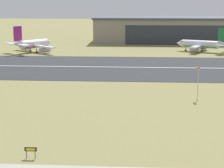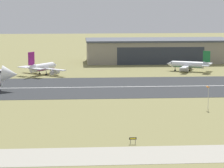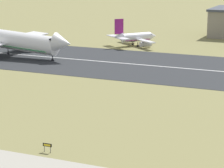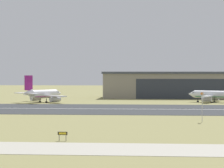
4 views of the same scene
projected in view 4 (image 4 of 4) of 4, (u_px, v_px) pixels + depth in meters
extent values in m
cube|color=#2B2D30|center=(201.00, 110.00, 157.24)|extent=(415.27, 43.93, 0.06)
cube|color=silver|center=(201.00, 109.00, 157.24)|extent=(373.74, 0.70, 0.01)
cube|color=gray|center=(185.00, 86.00, 228.12)|extent=(69.04, 22.06, 10.38)
cube|color=#424751|center=(185.00, 73.00, 227.99)|extent=(70.04, 23.06, 0.90)
cube|color=#2D333D|center=(186.00, 89.00, 217.11)|extent=(41.42, 0.12, 8.31)
cylinder|color=white|center=(44.00, 94.00, 193.94)|extent=(9.48, 10.54, 3.11)
cone|color=white|center=(58.00, 93.00, 198.91)|extent=(4.18, 4.14, 3.11)
cone|color=white|center=(27.00, 93.00, 188.62)|extent=(4.54, 4.66, 2.80)
cube|color=black|center=(55.00, 92.00, 197.79)|extent=(2.74, 2.53, 0.44)
cube|color=#991E7A|center=(44.00, 96.00, 193.96)|extent=(8.65, 9.59, 0.20)
cube|color=white|center=(56.00, 96.00, 189.57)|extent=(8.96, 7.93, 0.40)
cylinder|color=#A8A8B2|center=(55.00, 99.00, 190.46)|extent=(4.07, 4.35, 1.93)
cube|color=white|center=(33.00, 95.00, 198.65)|extent=(8.96, 7.93, 0.40)
cylinder|color=#A8A8B2|center=(36.00, 98.00, 198.43)|extent=(4.07, 4.35, 1.93)
cube|color=#991E7A|center=(29.00, 83.00, 188.93)|extent=(2.37, 2.79, 5.29)
cube|color=white|center=(34.00, 94.00, 185.98)|extent=(5.56, 5.32, 0.24)
cube|color=white|center=(21.00, 93.00, 191.49)|extent=(5.56, 5.32, 0.24)
cylinder|color=black|center=(53.00, 100.00, 197.11)|extent=(0.24, 0.24, 1.53)
cylinder|color=black|center=(53.00, 101.00, 197.12)|extent=(0.84, 0.84, 0.44)
cylinder|color=black|center=(46.00, 101.00, 192.49)|extent=(0.24, 0.24, 1.53)
cylinder|color=black|center=(46.00, 102.00, 192.50)|extent=(0.84, 0.84, 0.44)
cylinder|color=black|center=(40.00, 100.00, 195.10)|extent=(0.24, 0.24, 1.53)
cylinder|color=black|center=(40.00, 102.00, 195.11)|extent=(0.84, 0.84, 0.44)
cylinder|color=silver|center=(212.00, 94.00, 193.96)|extent=(13.54, 7.96, 2.82)
cone|color=silver|center=(192.00, 94.00, 197.74)|extent=(3.45, 3.60, 2.82)
cube|color=black|center=(195.00, 93.00, 197.07)|extent=(1.96, 2.64, 0.44)
cube|color=#1E7238|center=(212.00, 97.00, 193.98)|extent=(12.24, 7.29, 0.20)
cube|color=silver|center=(216.00, 95.00, 198.51)|extent=(4.99, 7.51, 0.40)
cylinder|color=#A8A8B2|center=(214.00, 98.00, 198.25)|extent=(4.07, 3.06, 1.75)
cube|color=silver|center=(207.00, 96.00, 189.69)|extent=(4.99, 7.51, 0.40)
cylinder|color=#A8A8B2|center=(207.00, 99.00, 190.44)|extent=(4.07, 3.06, 1.75)
cylinder|color=black|center=(198.00, 100.00, 196.63)|extent=(0.24, 0.24, 1.50)
cylinder|color=black|center=(198.00, 101.00, 196.64)|extent=(0.84, 0.84, 0.44)
cylinder|color=black|center=(214.00, 100.00, 195.40)|extent=(0.24, 0.24, 1.50)
cylinder|color=black|center=(214.00, 102.00, 195.41)|extent=(0.84, 0.84, 0.44)
cylinder|color=black|center=(212.00, 101.00, 192.41)|extent=(0.24, 0.24, 1.50)
cylinder|color=black|center=(212.00, 102.00, 192.42)|extent=(0.84, 0.84, 0.44)
cylinder|color=#B7B7BC|center=(202.00, 107.00, 118.49)|extent=(0.14, 0.14, 6.60)
cone|color=orange|center=(201.00, 93.00, 119.75)|extent=(0.79, 2.40, 0.60)
cylinder|color=#4C4C51|center=(59.00, 138.00, 86.18)|extent=(0.10, 0.10, 0.98)
cylinder|color=#4C4C51|center=(66.00, 138.00, 86.09)|extent=(0.10, 0.10, 0.98)
cube|color=black|center=(63.00, 133.00, 86.12)|extent=(1.60, 0.12, 0.52)
cube|color=yellow|center=(63.00, 133.00, 86.05)|extent=(1.21, 0.02, 0.31)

